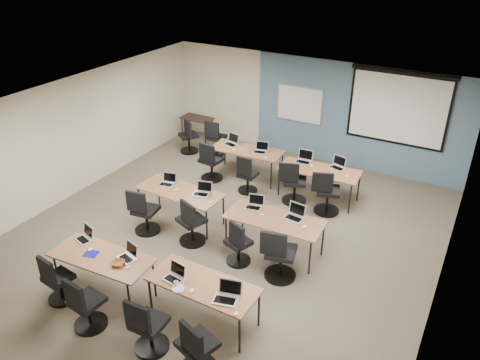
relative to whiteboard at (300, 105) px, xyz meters
The scene contains 58 objects.
floor 4.67m from the whiteboard, 86.12° to the right, with size 8.00×9.00×0.02m, color #6B6354.
ceiling 4.61m from the whiteboard, 86.12° to the right, with size 8.00×9.00×0.02m, color white.
wall_back 0.32m from the whiteboard, 13.87° to the left, with size 8.00×0.04×2.70m, color beige.
wall_front 8.93m from the whiteboard, 88.08° to the right, with size 8.00×0.04×2.70m, color beige.
wall_left 5.77m from the whiteboard, 129.90° to the right, with size 0.04×9.00×2.70m, color beige.
wall_right 6.17m from the whiteboard, 45.83° to the right, with size 0.04×9.00×2.70m, color beige.
blue_accent_panel 1.55m from the whiteboard, ahead, with size 5.50×0.04×2.70m, color #3D5977.
whiteboard is the anchor object (origin of this frame).
projector_screen 2.54m from the whiteboard, ahead, with size 2.40×0.10×1.82m.
training_table_front_left 6.82m from the whiteboard, 95.35° to the right, with size 1.76×0.73×0.73m.
training_table_front_right 6.64m from the whiteboard, 79.51° to the right, with size 1.74×0.73×0.73m.
training_table_mid_left 4.44m from the whiteboard, 100.67° to the right, with size 1.82×0.76×0.73m.
training_table_mid_right 4.58m from the whiteboard, 72.45° to the right, with size 1.85×0.77×0.73m.
training_table_back_left 2.05m from the whiteboard, 108.07° to the right, with size 1.77×0.74×0.73m.
training_table_back_right 2.51m from the whiteboard, 55.19° to the right, with size 1.81×0.75×0.73m.
laptop_0 6.65m from the whiteboard, 100.66° to the right, with size 0.30×0.26×0.23m.
mouse_0 6.81m from the whiteboard, 97.80° to the right, with size 0.06×0.10×0.03m, color white.
task_chair_0 7.48m from the whiteboard, 98.76° to the right, with size 0.47×0.47×0.95m.
laptop_1 6.58m from the whiteboard, 91.88° to the right, with size 0.31×0.26×0.23m.
mouse_1 6.80m from the whiteboard, 90.39° to the right, with size 0.06×0.10×0.03m, color white.
task_chair_1 7.59m from the whiteboard, 92.10° to the right, with size 0.51×0.51×1.00m.
laptop_2 6.67m from the whiteboard, 83.44° to the right, with size 0.31×0.26×0.23m.
mouse_2 6.85m from the whiteboard, 80.28° to the right, with size 0.07×0.10×0.04m, color white.
task_chair_2 7.52m from the whiteboard, 83.57° to the right, with size 0.52×0.52×1.00m.
laptop_3 6.83m from the whiteboard, 75.57° to the right, with size 0.36×0.30×0.27m.
mouse_3 7.11m from the whiteboard, 73.88° to the right, with size 0.06×0.10×0.03m, color white.
task_chair_3 7.66m from the whiteboard, 77.19° to the right, with size 0.55×0.54×1.01m.
laptop_4 4.41m from the whiteboard, 105.98° to the right, with size 0.31×0.26×0.24m.
mouse_4 4.48m from the whiteboard, 101.50° to the right, with size 0.06×0.10×0.03m, color white.
task_chair_4 5.26m from the whiteboard, 103.50° to the right, with size 0.52×0.52×1.00m.
laptop_5 4.24m from the whiteboard, 94.46° to the right, with size 0.32×0.27×0.25m.
mouse_5 4.45m from the whiteboard, 89.70° to the right, with size 0.06×0.10×0.03m, color white.
task_chair_5 4.98m from the whiteboard, 91.77° to the right, with size 0.55×0.53×1.01m.
laptop_6 4.25m from the whiteboard, 78.47° to the right, with size 0.31×0.27×0.24m.
mouse_6 4.51m from the whiteboard, 75.66° to the right, with size 0.06×0.09×0.03m, color white.
task_chair_6 5.19m from the whiteboard, 79.05° to the right, with size 0.48×0.46×0.94m.
laptop_7 4.46m from the whiteboard, 67.63° to the right, with size 0.34×0.29×0.26m.
mouse_7 4.78m from the whiteboard, 65.48° to the right, with size 0.07×0.11×0.04m, color white.
task_chair_7 5.40m from the whiteboard, 70.29° to the right, with size 0.57×0.57×1.04m.
laptop_8 2.12m from the whiteboard, 122.48° to the right, with size 0.35×0.30×0.26m.
mouse_8 2.28m from the whiteboard, 113.09° to the right, with size 0.06×0.10×0.03m, color white.
task_chair_8 2.92m from the whiteboard, 117.75° to the right, with size 0.54×0.54×1.02m.
laptop_9 1.89m from the whiteboard, 97.67° to the right, with size 0.32×0.27×0.24m.
mouse_9 2.13m from the whiteboard, 89.31° to the right, with size 0.06×0.09×0.03m, color white.
task_chair_9 2.75m from the whiteboard, 94.39° to the right, with size 0.46×0.46×0.95m.
laptop_10 2.07m from the whiteboard, 62.94° to the right, with size 0.35×0.30×0.27m.
mouse_10 2.32m from the whiteboard, 58.92° to the right, with size 0.06×0.10×0.03m, color white.
task_chair_10 2.80m from the whiteboard, 68.90° to the right, with size 0.58×0.55×1.03m.
laptop_11 2.46m from the whiteboard, 44.55° to the right, with size 0.33×0.28×0.25m.
mouse_11 2.92m from the whiteboard, 44.98° to the right, with size 0.06×0.09×0.03m, color white.
task_chair_11 3.21m from the whiteboard, 55.06° to the right, with size 0.58×0.55×1.03m.
blue_mousepad 6.86m from the whiteboard, 96.99° to the right, with size 0.23×0.19×0.01m, color #10109A.
snack_bowl 6.81m from the whiteboard, 92.07° to the right, with size 0.20×0.20×0.05m, color #966523.
snack_plate 6.87m from the whiteboard, 82.04° to the right, with size 0.19×0.19×0.01m, color white.
coffee_cup 6.81m from the whiteboard, 82.56° to the right, with size 0.05×0.05×0.05m, color white.
utility_table 3.05m from the whiteboard, 168.52° to the right, with size 0.92×0.51×0.75m.
spare_chair_a 2.47m from the whiteboard, 151.59° to the right, with size 0.51×0.51×0.99m.
spare_chair_b 3.17m from the whiteboard, 153.49° to the right, with size 0.58×0.51×0.99m.
Camera 1 is at (4.11, -6.61, 5.46)m, focal length 35.00 mm.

